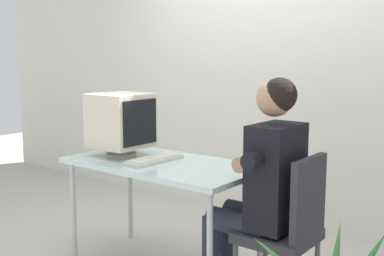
{
  "coord_description": "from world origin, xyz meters",
  "views": [
    {
      "loc": [
        2.14,
        -2.42,
        1.47
      ],
      "look_at": [
        0.25,
        0.0,
        1.0
      ],
      "focal_mm": 46.4,
      "sensor_mm": 36.0,
      "label": 1
    }
  ],
  "objects_px": {
    "desk": "(163,170)",
    "office_chair": "(288,226)",
    "person_seated": "(261,183)",
    "crt_monitor": "(121,121)",
    "keyboard": "(154,160)"
  },
  "relations": [
    {
      "from": "desk",
      "to": "keyboard",
      "type": "height_order",
      "value": "keyboard"
    },
    {
      "from": "crt_monitor",
      "to": "keyboard",
      "type": "height_order",
      "value": "crt_monitor"
    },
    {
      "from": "crt_monitor",
      "to": "person_seated",
      "type": "relative_size",
      "value": 0.33
    },
    {
      "from": "crt_monitor",
      "to": "office_chair",
      "type": "distance_m",
      "value": 1.38
    },
    {
      "from": "desk",
      "to": "person_seated",
      "type": "xyz_separation_m",
      "value": [
        0.75,
        0.01,
        0.03
      ]
    },
    {
      "from": "keyboard",
      "to": "person_seated",
      "type": "xyz_separation_m",
      "value": [
        0.79,
        0.04,
        -0.04
      ]
    },
    {
      "from": "crt_monitor",
      "to": "person_seated",
      "type": "bearing_deg",
      "value": 1.54
    },
    {
      "from": "crt_monitor",
      "to": "keyboard",
      "type": "bearing_deg",
      "value": -2.21
    },
    {
      "from": "desk",
      "to": "office_chair",
      "type": "height_order",
      "value": "office_chair"
    },
    {
      "from": "office_chair",
      "to": "person_seated",
      "type": "relative_size",
      "value": 0.68
    },
    {
      "from": "crt_monitor",
      "to": "office_chair",
      "type": "bearing_deg",
      "value": 1.32
    },
    {
      "from": "office_chair",
      "to": "crt_monitor",
      "type": "bearing_deg",
      "value": -178.68
    },
    {
      "from": "keyboard",
      "to": "person_seated",
      "type": "height_order",
      "value": "person_seated"
    },
    {
      "from": "desk",
      "to": "crt_monitor",
      "type": "height_order",
      "value": "crt_monitor"
    },
    {
      "from": "desk",
      "to": "office_chair",
      "type": "distance_m",
      "value": 0.95
    }
  ]
}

